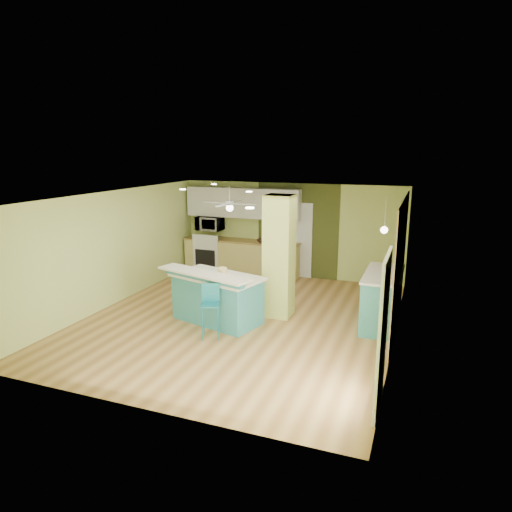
# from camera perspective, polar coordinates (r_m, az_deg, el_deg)

# --- Properties ---
(floor) EXTENTS (6.00, 7.00, 0.01)m
(floor) POSITION_cam_1_polar(r_m,az_deg,el_deg) (9.38, -1.94, -7.88)
(floor) COLOR olive
(floor) RESTS_ON ground
(ceiling) EXTENTS (6.00, 7.00, 0.01)m
(ceiling) POSITION_cam_1_polar(r_m,az_deg,el_deg) (8.79, -2.07, 7.55)
(ceiling) COLOR white
(ceiling) RESTS_ON wall_back
(wall_back) EXTENTS (6.00, 0.01, 2.50)m
(wall_back) POSITION_cam_1_polar(r_m,az_deg,el_deg) (12.24, 4.33, 3.24)
(wall_back) COLOR #C2D270
(wall_back) RESTS_ON floor
(wall_front) EXTENTS (6.00, 0.01, 2.50)m
(wall_front) POSITION_cam_1_polar(r_m,az_deg,el_deg) (6.07, -14.97, -7.80)
(wall_front) COLOR #C2D270
(wall_front) RESTS_ON floor
(wall_left) EXTENTS (0.01, 7.00, 2.50)m
(wall_left) POSITION_cam_1_polar(r_m,az_deg,el_deg) (10.51, -17.31, 0.98)
(wall_left) COLOR #C2D270
(wall_left) RESTS_ON floor
(wall_right) EXTENTS (0.01, 7.00, 2.50)m
(wall_right) POSITION_cam_1_polar(r_m,az_deg,el_deg) (8.35, 17.40, -2.13)
(wall_right) COLOR #C2D270
(wall_right) RESTS_ON floor
(wood_panel) EXTENTS (0.02, 3.40, 2.50)m
(wood_panel) POSITION_cam_1_polar(r_m,az_deg,el_deg) (8.93, 17.54, -1.15)
(wood_panel) COLOR #9A7958
(wood_panel) RESTS_ON floor
(olive_accent) EXTENTS (2.20, 0.02, 2.50)m
(olive_accent) POSITION_cam_1_polar(r_m,az_deg,el_deg) (12.17, 5.21, 3.16)
(olive_accent) COLOR #41491D
(olive_accent) RESTS_ON floor
(interior_door) EXTENTS (0.82, 0.05, 2.00)m
(interior_door) POSITION_cam_1_polar(r_m,az_deg,el_deg) (12.19, 5.15, 1.99)
(interior_door) COLOR silver
(interior_door) RESTS_ON floor
(french_door) EXTENTS (0.04, 1.08, 2.10)m
(french_door) POSITION_cam_1_polar(r_m,az_deg,el_deg) (6.24, 15.56, -9.22)
(french_door) COLOR white
(french_door) RESTS_ON floor
(column) EXTENTS (0.55, 0.55, 2.50)m
(column) POSITION_cam_1_polar(r_m,az_deg,el_deg) (9.24, 2.91, -0.07)
(column) COLOR #B6C45B
(column) RESTS_ON floor
(kitchen_run) EXTENTS (3.25, 0.63, 0.94)m
(kitchen_run) POSITION_cam_1_polar(r_m,az_deg,el_deg) (12.54, -1.83, -0.12)
(kitchen_run) COLOR #CBBC6A
(kitchen_run) RESTS_ON floor
(stove) EXTENTS (0.76, 0.66, 1.08)m
(stove) POSITION_cam_1_polar(r_m,az_deg,el_deg) (12.92, -5.74, 0.17)
(stove) COLOR silver
(stove) RESTS_ON floor
(upper_cabinets) EXTENTS (3.20, 0.34, 0.80)m
(upper_cabinets) POSITION_cam_1_polar(r_m,az_deg,el_deg) (12.39, -1.67, 6.67)
(upper_cabinets) COLOR silver
(upper_cabinets) RESTS_ON wall_back
(microwave) EXTENTS (0.70, 0.48, 0.39)m
(microwave) POSITION_cam_1_polar(r_m,az_deg,el_deg) (12.76, -5.82, 4.08)
(microwave) COLOR silver
(microwave) RESTS_ON wall_back
(ceiling_fan) EXTENTS (1.41, 1.41, 0.61)m
(ceiling_fan) POSITION_cam_1_polar(r_m,az_deg,el_deg) (11.10, -3.32, 6.53)
(ceiling_fan) COLOR silver
(ceiling_fan) RESTS_ON ceiling
(pendant_lamp) EXTENTS (0.14, 0.14, 0.69)m
(pendant_lamp) POSITION_cam_1_polar(r_m,az_deg,el_deg) (8.97, 15.73, 3.18)
(pendant_lamp) COLOR silver
(pendant_lamp) RESTS_ON ceiling
(wall_decor) EXTENTS (0.03, 0.90, 0.70)m
(wall_decor) POSITION_cam_1_polar(r_m,az_deg,el_deg) (9.06, 17.61, 0.99)
(wall_decor) COLOR brown
(wall_decor) RESTS_ON wood_panel
(peninsula) EXTENTS (2.14, 1.57, 1.09)m
(peninsula) POSITION_cam_1_polar(r_m,az_deg,el_deg) (9.12, -4.93, -5.14)
(peninsula) COLOR teal
(peninsula) RESTS_ON floor
(bar_stool) EXTENTS (0.43, 0.43, 1.00)m
(bar_stool) POSITION_cam_1_polar(r_m,az_deg,el_deg) (8.37, -5.72, -5.72)
(bar_stool) COLOR teal
(bar_stool) RESTS_ON floor
(side_counter) EXTENTS (0.70, 1.64, 1.06)m
(side_counter) POSITION_cam_1_polar(r_m,az_deg,el_deg) (9.23, 15.47, -5.20)
(side_counter) COLOR teal
(side_counter) RESTS_ON floor
(fruit_bowl) EXTENTS (0.33, 0.33, 0.08)m
(fruit_bowl) POSITION_cam_1_polar(r_m,az_deg,el_deg) (12.16, 0.87, 1.92)
(fruit_bowl) COLOR #3A2317
(fruit_bowl) RESTS_ON kitchen_run
(canister) EXTENTS (0.17, 0.17, 0.19)m
(canister) POSITION_cam_1_polar(r_m,az_deg,el_deg) (8.86, -4.22, -2.05)
(canister) COLOR yellow
(canister) RESTS_ON peninsula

